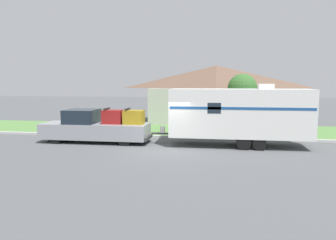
# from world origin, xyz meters

# --- Properties ---
(ground_plane) EXTENTS (120.00, 120.00, 0.00)m
(ground_plane) POSITION_xyz_m (0.00, 0.00, 0.00)
(ground_plane) COLOR #515456
(curb_strip) EXTENTS (80.00, 0.30, 0.14)m
(curb_strip) POSITION_xyz_m (0.00, 3.75, 0.07)
(curb_strip) COLOR #ADADA8
(curb_strip) RESTS_ON ground_plane
(lawn_strip) EXTENTS (80.00, 7.00, 0.03)m
(lawn_strip) POSITION_xyz_m (0.00, 7.40, 0.01)
(lawn_strip) COLOR #568442
(lawn_strip) RESTS_ON ground_plane
(house_across_street) EXTENTS (12.08, 6.74, 5.03)m
(house_across_street) POSITION_xyz_m (2.50, 12.98, 2.61)
(house_across_street) COLOR #B2B2A8
(house_across_street) RESTS_ON ground_plane
(pickup_truck) EXTENTS (6.46, 2.02, 2.05)m
(pickup_truck) POSITION_xyz_m (-4.47, 1.70, 0.89)
(pickup_truck) COLOR black
(pickup_truck) RESTS_ON ground_plane
(travel_trailer) EXTENTS (8.77, 2.31, 3.47)m
(travel_trailer) POSITION_xyz_m (3.88, 1.70, 1.86)
(travel_trailer) COLOR black
(travel_trailer) RESTS_ON ground_plane
(mailbox) EXTENTS (0.48, 0.20, 1.29)m
(mailbox) POSITION_xyz_m (-6.19, 4.74, 0.99)
(mailbox) COLOR brown
(mailbox) RESTS_ON ground_plane
(tree_in_yard) EXTENTS (2.14, 2.14, 4.17)m
(tree_in_yard) POSITION_xyz_m (4.43, 7.82, 3.08)
(tree_in_yard) COLOR brown
(tree_in_yard) RESTS_ON ground_plane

